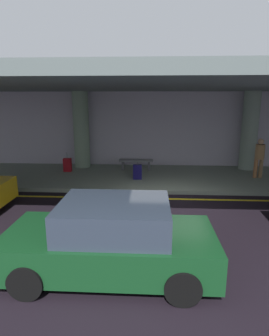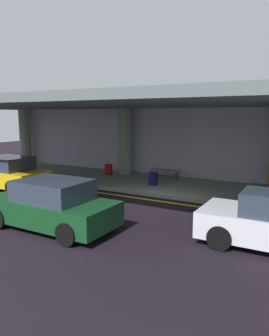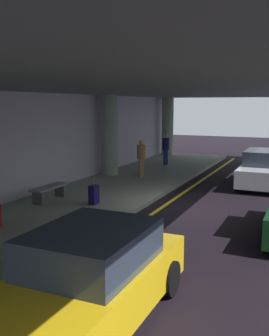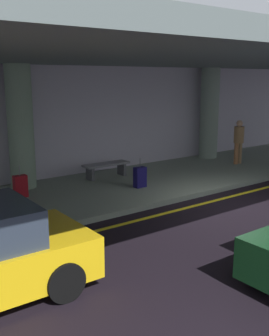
# 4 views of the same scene
# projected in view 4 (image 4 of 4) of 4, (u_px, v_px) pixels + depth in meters

# --- Properties ---
(ground_plane) EXTENTS (60.00, 60.00, 0.00)m
(ground_plane) POSITION_uv_depth(u_px,v_px,m) (229.00, 205.00, 11.13)
(ground_plane) COLOR black
(sidewalk) EXTENTS (26.00, 4.20, 0.15)m
(sidewalk) POSITION_uv_depth(u_px,v_px,m) (157.00, 180.00, 13.54)
(sidewalk) COLOR gray
(sidewalk) RESTS_ON ground
(lane_stripe_yellow) EXTENTS (26.00, 0.14, 0.01)m
(lane_stripe_yellow) POSITION_uv_depth(u_px,v_px,m) (215.00, 200.00, 11.53)
(lane_stripe_yellow) COLOR yellow
(lane_stripe_yellow) RESTS_ON ground
(support_column_left_mid) EXTENTS (0.75, 0.75, 3.65)m
(support_column_left_mid) POSITION_uv_depth(u_px,v_px,m) (21.00, 127.00, 12.00)
(support_column_left_mid) COLOR gray
(support_column_left_mid) RESTS_ON sidewalk
(support_column_center) EXTENTS (0.75, 0.75, 3.65)m
(support_column_center) POSITION_uv_depth(u_px,v_px,m) (209.00, 113.00, 16.65)
(support_column_center) COLOR gray
(support_column_center) RESTS_ON sidewalk
(ceiling_overhang) EXTENTS (28.00, 13.20, 0.30)m
(ceiling_overhang) POSITION_uv_depth(u_px,v_px,m) (169.00, 59.00, 12.31)
(ceiling_overhang) COLOR slate
(ceiling_overhang) RESTS_ON support_column_far_left
(terminal_back_wall) EXTENTS (26.00, 0.30, 3.80)m
(terminal_back_wall) POSITION_uv_depth(u_px,v_px,m) (119.00, 120.00, 14.91)
(terminal_back_wall) COLOR #B8B1C1
(terminal_back_wall) RESTS_ON ground
(traveler_with_luggage) EXTENTS (0.38, 0.38, 1.68)m
(traveler_with_luggage) POSITION_uv_depth(u_px,v_px,m) (239.00, 139.00, 15.54)
(traveler_with_luggage) COLOR #9D633B
(traveler_with_luggage) RESTS_ON sidewalk
(suitcase_upright_primary) EXTENTS (0.36, 0.22, 0.90)m
(suitcase_upright_primary) POSITION_uv_depth(u_px,v_px,m) (140.00, 177.00, 12.31)
(suitcase_upright_primary) COLOR #14104E
(suitcase_upright_primary) RESTS_ON sidewalk
(suitcase_upright_secondary) EXTENTS (0.36, 0.22, 0.90)m
(suitcase_upright_secondary) POSITION_uv_depth(u_px,v_px,m) (20.00, 186.00, 11.27)
(suitcase_upright_secondary) COLOR maroon
(suitcase_upright_secondary) RESTS_ON sidewalk
(bench_metal) EXTENTS (1.60, 0.50, 0.48)m
(bench_metal) POSITION_uv_depth(u_px,v_px,m) (106.00, 167.00, 13.51)
(bench_metal) COLOR slate
(bench_metal) RESTS_ON sidewalk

